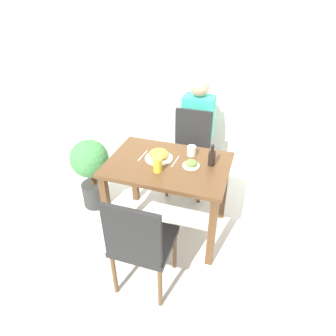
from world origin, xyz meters
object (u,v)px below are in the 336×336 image
Objects in this scene: chair_near at (140,242)px; side_plate at (191,164)px; sauce_bottle at (212,157)px; person_figure at (197,129)px; food_plate at (159,155)px; drink_cup at (192,151)px; potted_plant_left at (91,168)px; juice_glass at (157,165)px; chair_far at (190,148)px.

side_plate is (0.18, 0.71, 0.25)m from chair_near.
side_plate is at bearing -154.48° from sauce_bottle.
sauce_bottle reaches higher than chair_near.
side_plate is 1.05m from person_figure.
chair_near is 3.68× the size of food_plate.
sauce_bottle is 0.16× the size of person_figure.
sauce_bottle is at bearing -28.24° from drink_cup.
person_figure reaches higher than sauce_bottle.
chair_near is 0.80m from food_plate.
food_plate is 1.68× the size of side_plate.
chair_near is at bearing -104.01° from side_plate.
sauce_bottle is at bearing 25.52° from side_plate.
sauce_bottle reaches higher than side_plate.
potted_plant_left is at bearing 175.19° from side_plate.
potted_plant_left is 1.28m from person_figure.
juice_glass is at bearing -73.71° from food_plate.
drink_cup is (0.25, 0.15, 0.01)m from food_plate.
juice_glass is 0.61× the size of sauce_bottle.
drink_cup is at bearing -98.64° from chair_near.
chair_far reaches higher than potted_plant_left.
chair_near is 6.17× the size of side_plate.
chair_far is 0.78m from sauce_bottle.
person_figure is at bearing 89.69° from chair_far.
food_plate is at bearing -96.74° from person_figure.
sauce_bottle is 1.24m from potted_plant_left.
chair_near is 4.64× the size of sauce_bottle.
juice_glass reaches higher than drink_cup.
drink_cup is (0.14, 0.89, 0.27)m from chair_near.
food_plate is (-0.12, 0.74, 0.27)m from chair_near.
chair_near is 0.63m from juice_glass.
potted_plant_left is (-0.86, 0.80, -0.04)m from chair_near.
chair_near reaches higher than potted_plant_left.
potted_plant_left is at bearing -42.87° from chair_near.
juice_glass is (-0.20, -0.33, 0.01)m from drink_cup.
food_plate is at bearing -81.02° from chair_near.
side_plate is at bearing -75.69° from chair_far.
person_figure is (0.06, 1.17, -0.21)m from juice_glass.
drink_cup is 0.12× the size of potted_plant_left.
person_figure reaches higher than chair_near.
juice_glass is (-0.06, 0.56, 0.29)m from chair_near.
side_plate is 1.08m from potted_plant_left.
chair_far is at bearing 35.76° from potted_plant_left.
person_figure is (-0.00, 1.73, 0.08)m from chair_near.
chair_near reaches higher than drink_cup.
chair_far is 4.64× the size of sauce_bottle.
food_plate is 2.06× the size of juice_glass.
food_plate is 0.45m from sauce_bottle.
drink_cup is at bearing 59.27° from juice_glass.
person_figure is (0.86, 0.93, 0.12)m from potted_plant_left.
person_figure is (-0.18, 1.02, -0.18)m from side_plate.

